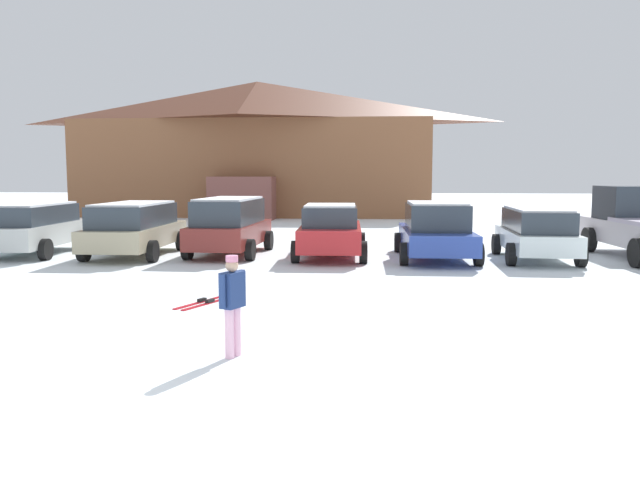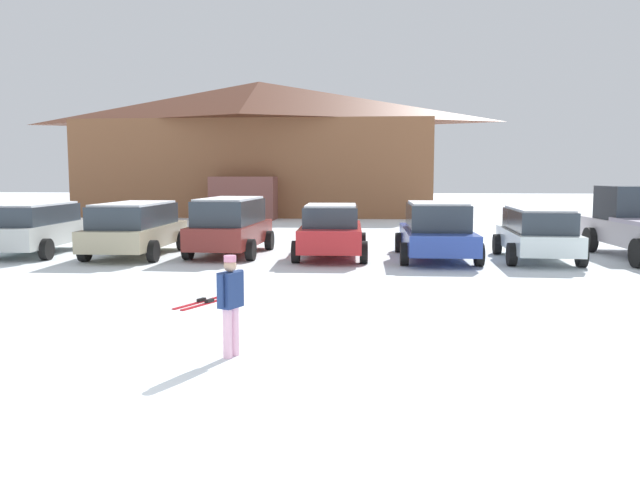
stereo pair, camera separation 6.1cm
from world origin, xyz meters
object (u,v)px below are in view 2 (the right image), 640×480
parked_white_suv (537,232)px  skier_teen_in_navy_coat (231,300)px  parked_silver_wagon (35,227)px  parked_beige_suv (136,227)px  parked_red_sedan (331,230)px  pair_of_skis (207,301)px  parked_maroon_van (231,224)px  ski_lodge (259,148)px  parked_blue_hatchback (436,231)px

parked_white_suv → skier_teen_in_navy_coat: parked_white_suv is taller
parked_silver_wagon → parked_beige_suv: (3.28, -0.09, 0.02)m
parked_silver_wagon → parked_red_sedan: 9.33m
parked_red_sedan → pair_of_skis: parked_red_sedan is taller
parked_beige_suv → parked_red_sedan: parked_beige_suv is taller
pair_of_skis → parked_red_sedan: bearing=73.8°
parked_maroon_van → parked_red_sedan: 3.21m
parked_beige_suv → skier_teen_in_navy_coat: size_ratio=3.31×
ski_lodge → parked_white_suv: ski_lodge is taller
parked_red_sedan → parked_blue_hatchback: 3.14m
ski_lodge → parked_silver_wagon: size_ratio=4.84×
parked_maroon_van → skier_teen_in_navy_coat: parked_maroon_van is taller
pair_of_skis → parked_silver_wagon: bearing=136.7°
parked_red_sedan → parked_white_suv: bearing=-1.7°
parked_maroon_van → parked_beige_suv: bearing=-170.0°
parked_silver_wagon → parked_beige_suv: bearing=-1.5°
parked_blue_hatchback → parked_beige_suv: bearing=179.8°
parked_blue_hatchback → pair_of_skis: (-5.15, -6.79, -0.83)m
parked_silver_wagon → skier_teen_in_navy_coat: 13.57m
ski_lodge → skier_teen_in_navy_coat: ski_lodge is taller
parked_maroon_van → parked_blue_hatchback: parked_maroon_van is taller
parked_beige_suv → parked_blue_hatchback: size_ratio=0.97×
parked_red_sedan → skier_teen_in_navy_coat: 10.52m
parked_silver_wagon → parked_blue_hatchback: (12.46, -0.12, -0.02)m
parked_red_sedan → ski_lodge: bearing=105.9°
ski_lodge → parked_blue_hatchback: 23.02m
parked_silver_wagon → pair_of_skis: parked_silver_wagon is taller
parked_silver_wagon → parked_white_suv: (15.37, -0.17, -0.04)m
parked_blue_hatchback → pair_of_skis: size_ratio=2.90×
parked_maroon_van → parked_white_suv: parked_maroon_van is taller
parked_maroon_van → parked_red_sedan: parked_maroon_van is taller
parked_blue_hatchback → skier_teen_in_navy_coat: bearing=-110.4°
pair_of_skis → parked_blue_hatchback: bearing=52.8°
parked_beige_suv → parked_white_suv: 12.09m
parked_white_suv → skier_teen_in_navy_coat: 12.33m
parked_silver_wagon → parked_maroon_van: parked_maroon_van is taller
parked_silver_wagon → parked_maroon_van: bearing=3.9°
parked_maroon_van → skier_teen_in_navy_coat: 11.18m
ski_lodge → pair_of_skis: (3.89, -27.69, -4.21)m
parked_blue_hatchback → parked_white_suv: parked_blue_hatchback is taller
parked_white_suv → parked_red_sedan: bearing=178.3°
parked_white_suv → skier_teen_in_navy_coat: bearing=-123.2°
parked_red_sedan → pair_of_skis: bearing=-106.2°
ski_lodge → skier_teen_in_navy_coat: bearing=-80.6°
parked_beige_suv → pair_of_skis: size_ratio=2.82×
ski_lodge → parked_blue_hatchback: bearing=-66.6°
parked_silver_wagon → parked_red_sedan: bearing=0.1°
parked_silver_wagon → skier_teen_in_navy_coat: bearing=-50.6°
skier_teen_in_navy_coat → pair_of_skis: 3.88m
parked_blue_hatchback → parked_white_suv: (2.91, -0.05, -0.01)m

